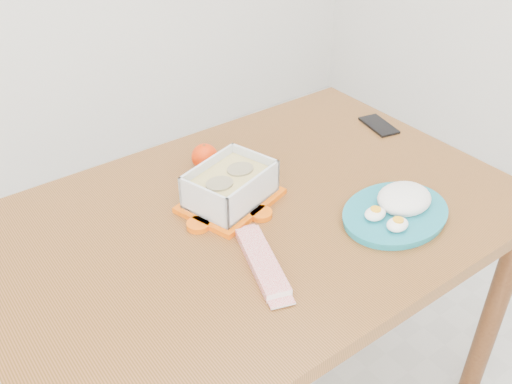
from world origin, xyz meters
TOP-DOWN VIEW (x-y plane):
  - dining_table at (-0.08, 0.12)m, footprint 1.29×0.87m
  - food_container at (-0.11, 0.19)m, footprint 0.27×0.23m
  - orange_fruit at (-0.07, 0.36)m, footprint 0.07×0.07m
  - rice_plate at (0.18, -0.09)m, footprint 0.30×0.30m
  - candy_bar at (-0.19, -0.04)m, footprint 0.12×0.23m
  - smartphone at (0.48, 0.24)m, footprint 0.09×0.14m

SIDE VIEW (x-z plane):
  - dining_table at x=-0.08m, z-range 0.28..1.03m
  - smartphone at x=0.48m, z-range 0.75..0.76m
  - candy_bar at x=-0.19m, z-range 0.75..0.77m
  - rice_plate at x=0.18m, z-range 0.74..0.81m
  - orange_fruit at x=-0.07m, z-range 0.75..0.82m
  - food_container at x=-0.11m, z-range 0.75..0.85m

